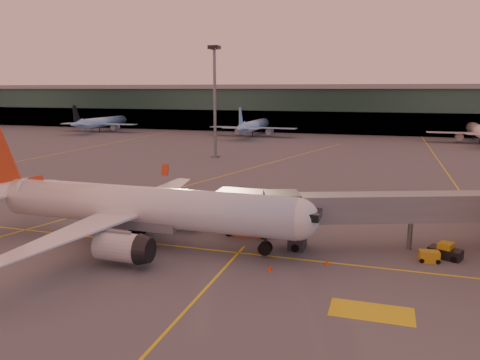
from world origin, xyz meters
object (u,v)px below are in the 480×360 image
(gpu_cart, at_px, (429,257))
(main_airplane, at_px, (133,207))
(catering_truck, at_px, (247,210))
(pushback_tug, at_px, (445,252))

(gpu_cart, bearing_deg, main_airplane, -179.54)
(catering_truck, height_order, gpu_cart, catering_truck)
(catering_truck, bearing_deg, main_airplane, -148.95)
(main_airplane, distance_m, pushback_tug, 31.20)
(main_airplane, xyz_separation_m, pushback_tug, (30.63, 4.94, -3.24))
(main_airplane, xyz_separation_m, gpu_cart, (29.10, 3.34, -3.34))
(catering_truck, relative_size, pushback_tug, 1.92)
(catering_truck, relative_size, gpu_cart, 3.32)
(gpu_cart, height_order, pushback_tug, pushback_tug)
(catering_truck, distance_m, pushback_tug, 20.42)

